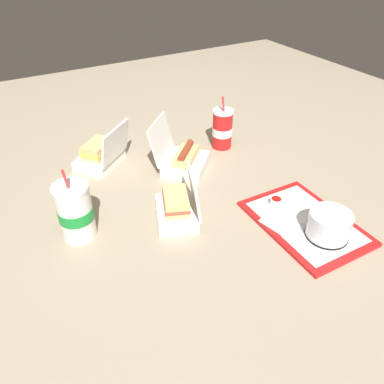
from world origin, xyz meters
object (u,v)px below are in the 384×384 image
object	(u,v)px
clamshell_sandwich_corner	(178,207)
soda_cup_right	(222,129)
plastic_fork	(314,204)
clamshell_sandwich_right	(101,154)
clamshell_hotdog_back	(183,159)
food_tray	(305,223)
ketchup_cup	(276,201)
cake_container	(329,226)
soda_cup_front	(75,211)

from	to	relation	value
clamshell_sandwich_corner	soda_cup_right	distance (m)	0.50
plastic_fork	soda_cup_right	bearing A→B (deg)	152.92
clamshell_sandwich_right	clamshell_hotdog_back	bearing A→B (deg)	54.72
clamshell_hotdog_back	soda_cup_right	size ratio (longest dim) A/B	1.17
clamshell_hotdog_back	clamshell_sandwich_right	bearing A→B (deg)	-125.28
food_tray	clamshell_sandwich_right	size ratio (longest dim) A/B	1.55
clamshell_sandwich_corner	soda_cup_right	size ratio (longest dim) A/B	0.92
ketchup_cup	clamshell_sandwich_corner	distance (m)	0.33
plastic_fork	clamshell_hotdog_back	bearing A→B (deg)	179.90
food_tray	clamshell_sandwich_corner	size ratio (longest dim) A/B	1.82
cake_container	clamshell_hotdog_back	xyz separation A→B (m)	(-0.56, -0.18, -0.01)
plastic_fork	clamshell_hotdog_back	size ratio (longest dim) A/B	0.42
plastic_fork	clamshell_sandwich_corner	bearing A→B (deg)	-143.93
ketchup_cup	clamshell_sandwich_right	world-z (taller)	clamshell_sandwich_right
clamshell_hotdog_back	soda_cup_front	bearing A→B (deg)	-68.63
clamshell_sandwich_corner	clamshell_sandwich_right	world-z (taller)	clamshell_sandwich_right
food_tray	clamshell_sandwich_corner	world-z (taller)	clamshell_sandwich_corner
clamshell_hotdog_back	soda_cup_front	distance (m)	0.49
food_tray	clamshell_sandwich_right	distance (m)	0.80
ketchup_cup	plastic_fork	bearing A→B (deg)	61.25
ketchup_cup	soda_cup_right	world-z (taller)	soda_cup_right
soda_cup_front	clamshell_sandwich_right	bearing A→B (deg)	152.11
ketchup_cup	plastic_fork	size ratio (longest dim) A/B	0.36
plastic_fork	clamshell_hotdog_back	world-z (taller)	clamshell_hotdog_back
cake_container	soda_cup_front	xyz separation A→B (m)	(-0.39, -0.63, 0.04)
food_tray	soda_cup_right	xyz separation A→B (m)	(-0.55, 0.05, 0.07)
clamshell_sandwich_right	soda_cup_front	bearing A→B (deg)	-27.89
clamshell_sandwich_corner	clamshell_hotdog_back	bearing A→B (deg)	148.51
clamshell_sandwich_right	soda_cup_right	bearing A→B (deg)	76.61
food_tray	clamshell_sandwich_right	xyz separation A→B (m)	(-0.67, -0.43, 0.04)
food_tray	soda_cup_right	bearing A→B (deg)	174.67
soda_cup_front	plastic_fork	bearing A→B (deg)	70.29
clamshell_hotdog_back	soda_cup_right	world-z (taller)	soda_cup_right
food_tray	ketchup_cup	distance (m)	0.12
food_tray	cake_container	xyz separation A→B (m)	(0.08, 0.01, 0.05)
soda_cup_right	plastic_fork	bearing A→B (deg)	3.89
food_tray	plastic_fork	bearing A→B (deg)	120.57
clamshell_sandwich_corner	soda_cup_right	xyz separation A→B (m)	(-0.33, 0.38, 0.04)
soda_cup_front	soda_cup_right	xyz separation A→B (m)	(-0.25, 0.68, -0.01)
ketchup_cup	plastic_fork	distance (m)	0.13
cake_container	soda_cup_front	bearing A→B (deg)	-121.41
clamshell_sandwich_right	soda_cup_front	world-z (taller)	soda_cup_front
food_tray	clamshell_hotdog_back	bearing A→B (deg)	-160.32
food_tray	cake_container	size ratio (longest dim) A/B	2.96
clamshell_hotdog_back	soda_cup_front	size ratio (longest dim) A/B	1.09
soda_cup_front	ketchup_cup	bearing A→B (deg)	72.10
cake_container	ketchup_cup	xyz separation A→B (m)	(-0.19, -0.03, -0.03)
ketchup_cup	clamshell_hotdog_back	size ratio (longest dim) A/B	0.15
plastic_fork	soda_cup_front	world-z (taller)	soda_cup_front
cake_container	clamshell_hotdog_back	distance (m)	0.59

